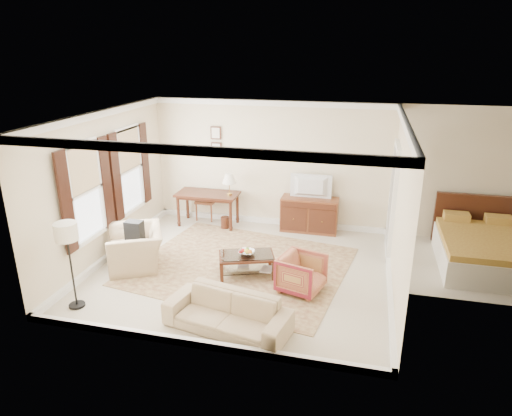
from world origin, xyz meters
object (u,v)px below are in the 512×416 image
at_px(coffee_table, 247,259).
at_px(club_armchair, 135,242).
at_px(writing_desk, 208,197).
at_px(striped_armchair, 302,272).
at_px(sofa, 227,307).
at_px(sideboard, 309,214).
at_px(tv, 311,179).

xyz_separation_m(coffee_table, club_armchair, (-2.16, -0.14, 0.18)).
xyz_separation_m(writing_desk, coffee_table, (1.54, -2.25, -0.35)).
height_order(coffee_table, club_armchair, club_armchair).
height_order(writing_desk, striped_armchair, writing_desk).
bearing_deg(striped_armchair, sofa, 163.05).
distance_m(sideboard, sofa, 4.21).
height_order(sideboard, striped_armchair, sideboard).
height_order(sideboard, club_armchair, club_armchair).
bearing_deg(club_armchair, writing_desk, 136.79).
bearing_deg(writing_desk, sideboard, 4.40).
bearing_deg(tv, striped_armchair, 94.96).
height_order(coffee_table, sofa, sofa).
bearing_deg(sideboard, club_armchair, -139.38).
bearing_deg(sideboard, coffee_table, -108.87).
distance_m(sideboard, tv, 0.84).
xyz_separation_m(tv, striped_armchair, (0.24, -2.75, -0.87)).
distance_m(writing_desk, coffee_table, 2.75).
bearing_deg(striped_armchair, coffee_table, 88.69).
distance_m(writing_desk, tv, 2.44).
bearing_deg(sideboard, sofa, -99.09).
xyz_separation_m(tv, club_armchair, (-2.99, -2.55, -0.73)).
xyz_separation_m(writing_desk, sideboard, (2.37, 0.18, -0.28)).
bearing_deg(coffee_table, sofa, -84.51).
xyz_separation_m(sideboard, striped_armchair, (0.24, -2.77, -0.03)).
bearing_deg(club_armchair, tv, 101.77).
height_order(tv, coffee_table, tv).
relative_size(writing_desk, club_armchair, 1.26).
height_order(tv, striped_armchair, tv).
bearing_deg(striped_armchair, sideboard, 21.01).
relative_size(writing_desk, sofa, 0.76).
height_order(sideboard, sofa, sideboard).
bearing_deg(tv, club_armchair, 40.40).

